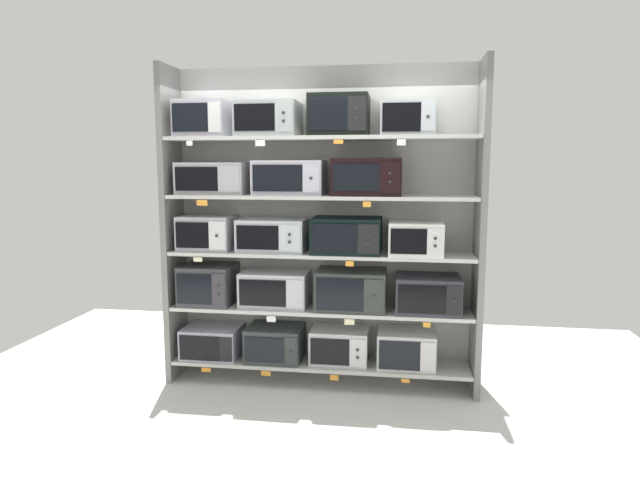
{
  "coord_description": "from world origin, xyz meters",
  "views": [
    {
      "loc": [
        0.65,
        -4.47,
        1.86
      ],
      "look_at": [
        0.0,
        0.0,
        1.24
      ],
      "focal_mm": 30.82,
      "sensor_mm": 36.0,
      "label": 1
    }
  ],
  "objects_px": {
    "microwave_3": "(406,349)",
    "microwave_5": "(275,289)",
    "microwave_8": "(208,233)",
    "microwave_14": "(367,177)",
    "microwave_1": "(275,343)",
    "microwave_13": "(289,178)",
    "microwave_15": "(203,119)",
    "microwave_17": "(339,116)",
    "microwave_2": "(340,346)",
    "microwave_6": "(351,289)",
    "microwave_18": "(408,119)",
    "microwave_4": "(209,284)",
    "microwave_16": "(269,119)",
    "microwave_7": "(428,294)",
    "microwave_11": "(416,238)",
    "microwave_12": "(214,178)",
    "microwave_9": "(273,235)",
    "microwave_10": "(347,235)",
    "microwave_0": "(213,341)"
  },
  "relations": [
    {
      "from": "microwave_8",
      "to": "microwave_10",
      "type": "relative_size",
      "value": 0.8
    },
    {
      "from": "microwave_1",
      "to": "microwave_13",
      "type": "distance_m",
      "value": 1.42
    },
    {
      "from": "microwave_0",
      "to": "microwave_1",
      "type": "relative_size",
      "value": 1.03
    },
    {
      "from": "microwave_5",
      "to": "microwave_16",
      "type": "relative_size",
      "value": 1.15
    },
    {
      "from": "microwave_1",
      "to": "microwave_6",
      "type": "xyz_separation_m",
      "value": [
        0.65,
        -0.0,
        0.49
      ]
    },
    {
      "from": "microwave_5",
      "to": "microwave_7",
      "type": "xyz_separation_m",
      "value": [
        1.28,
        -0.0,
        0.0
      ]
    },
    {
      "from": "microwave_7",
      "to": "microwave_14",
      "type": "distance_m",
      "value": 1.08
    },
    {
      "from": "microwave_1",
      "to": "microwave_13",
      "type": "height_order",
      "value": "microwave_13"
    },
    {
      "from": "microwave_8",
      "to": "microwave_17",
      "type": "bearing_deg",
      "value": -0.01
    },
    {
      "from": "microwave_8",
      "to": "microwave_14",
      "type": "relative_size",
      "value": 0.81
    },
    {
      "from": "microwave_5",
      "to": "microwave_12",
      "type": "relative_size",
      "value": 0.98
    },
    {
      "from": "microwave_8",
      "to": "microwave_18",
      "type": "relative_size",
      "value": 1.07
    },
    {
      "from": "microwave_16",
      "to": "microwave_8",
      "type": "bearing_deg",
      "value": 179.99
    },
    {
      "from": "microwave_4",
      "to": "microwave_5",
      "type": "relative_size",
      "value": 0.78
    },
    {
      "from": "microwave_2",
      "to": "microwave_6",
      "type": "bearing_deg",
      "value": -0.11
    },
    {
      "from": "microwave_9",
      "to": "microwave_4",
      "type": "bearing_deg",
      "value": -179.99
    },
    {
      "from": "microwave_10",
      "to": "microwave_18",
      "type": "bearing_deg",
      "value": -0.02
    },
    {
      "from": "microwave_9",
      "to": "microwave_5",
      "type": "bearing_deg",
      "value": -0.29
    },
    {
      "from": "microwave_3",
      "to": "microwave_9",
      "type": "distance_m",
      "value": 1.47
    },
    {
      "from": "microwave_3",
      "to": "microwave_5",
      "type": "distance_m",
      "value": 1.21
    },
    {
      "from": "microwave_8",
      "to": "microwave_12",
      "type": "xyz_separation_m",
      "value": [
        0.07,
        0.0,
        0.46
      ]
    },
    {
      "from": "microwave_15",
      "to": "microwave_17",
      "type": "height_order",
      "value": "microwave_17"
    },
    {
      "from": "microwave_6",
      "to": "microwave_11",
      "type": "bearing_deg",
      "value": 0.02
    },
    {
      "from": "microwave_1",
      "to": "microwave_7",
      "type": "xyz_separation_m",
      "value": [
        1.28,
        -0.0,
        0.48
      ]
    },
    {
      "from": "microwave_3",
      "to": "microwave_18",
      "type": "xyz_separation_m",
      "value": [
        -0.03,
        -0.0,
        1.88
      ]
    },
    {
      "from": "microwave_4",
      "to": "microwave_18",
      "type": "distance_m",
      "value": 2.17
    },
    {
      "from": "microwave_0",
      "to": "microwave_13",
      "type": "bearing_deg",
      "value": 0.02
    },
    {
      "from": "microwave_13",
      "to": "microwave_18",
      "type": "bearing_deg",
      "value": -0.02
    },
    {
      "from": "microwave_3",
      "to": "microwave_17",
      "type": "distance_m",
      "value": 1.99
    },
    {
      "from": "microwave_2",
      "to": "microwave_6",
      "type": "height_order",
      "value": "microwave_6"
    },
    {
      "from": "microwave_13",
      "to": "microwave_10",
      "type": "bearing_deg",
      "value": -0.02
    },
    {
      "from": "microwave_10",
      "to": "microwave_12",
      "type": "distance_m",
      "value": 1.22
    },
    {
      "from": "microwave_8",
      "to": "microwave_13",
      "type": "height_order",
      "value": "microwave_13"
    },
    {
      "from": "microwave_2",
      "to": "microwave_15",
      "type": "relative_size",
      "value": 1.13
    },
    {
      "from": "microwave_3",
      "to": "microwave_17",
      "type": "relative_size",
      "value": 1.0
    },
    {
      "from": "microwave_3",
      "to": "microwave_6",
      "type": "xyz_separation_m",
      "value": [
        -0.46,
        -0.0,
        0.49
      ]
    },
    {
      "from": "microwave_11",
      "to": "microwave_17",
      "type": "relative_size",
      "value": 0.91
    },
    {
      "from": "microwave_6",
      "to": "microwave_2",
      "type": "bearing_deg",
      "value": 179.89
    },
    {
      "from": "microwave_5",
      "to": "microwave_10",
      "type": "height_order",
      "value": "microwave_10"
    },
    {
      "from": "microwave_5",
      "to": "microwave_16",
      "type": "bearing_deg",
      "value": -179.98
    },
    {
      "from": "microwave_1",
      "to": "microwave_14",
      "type": "xyz_separation_m",
      "value": [
        0.77,
        0.0,
        1.43
      ]
    },
    {
      "from": "microwave_2",
      "to": "microwave_3",
      "type": "bearing_deg",
      "value": -0.02
    },
    {
      "from": "microwave_4",
      "to": "microwave_9",
      "type": "xyz_separation_m",
      "value": [
        0.57,
        0.0,
        0.44
      ]
    },
    {
      "from": "microwave_3",
      "to": "microwave_10",
      "type": "bearing_deg",
      "value": 179.99
    },
    {
      "from": "microwave_14",
      "to": "microwave_17",
      "type": "xyz_separation_m",
      "value": [
        -0.23,
        -0.0,
        0.49
      ]
    },
    {
      "from": "microwave_8",
      "to": "microwave_15",
      "type": "xyz_separation_m",
      "value": [
        -0.01,
        -0.0,
        0.95
      ]
    },
    {
      "from": "microwave_12",
      "to": "microwave_1",
      "type": "bearing_deg",
      "value": -0.01
    },
    {
      "from": "microwave_5",
      "to": "microwave_8",
      "type": "height_order",
      "value": "microwave_8"
    },
    {
      "from": "microwave_1",
      "to": "microwave_5",
      "type": "relative_size",
      "value": 0.83
    },
    {
      "from": "microwave_1",
      "to": "microwave_12",
      "type": "relative_size",
      "value": 0.82
    }
  ]
}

